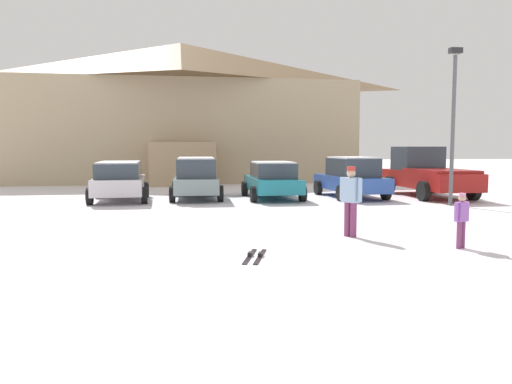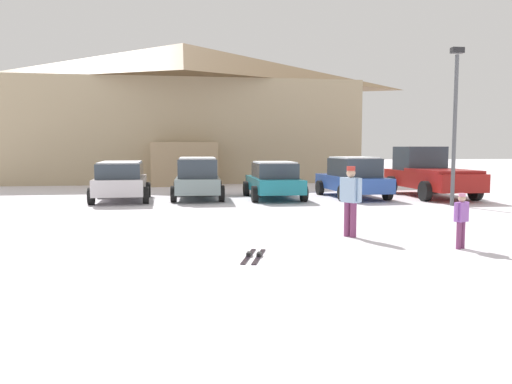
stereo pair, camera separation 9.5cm
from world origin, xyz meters
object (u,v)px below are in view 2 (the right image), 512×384
Objects in this scene: skier_child_in_purple_jacket at (461,217)px; pair_of_skis at (254,256)px; parked_grey_wagon at (198,177)px; parked_blue_hatchback at (353,177)px; parked_silver_wagon at (121,179)px; skier_adult_in_blue_parka at (351,197)px; parked_teal_hatchback at (274,180)px; lamp_post at (455,118)px; pickup_truck at (428,173)px; ski_lodge at (184,111)px.

skier_child_in_purple_jacket reaches higher than pair_of_skis.
parked_blue_hatchback reaches higher than parked_grey_wagon.
parked_silver_wagon is 0.99× the size of parked_grey_wagon.
pair_of_skis is at bearing -116.39° from parked_blue_hatchback.
skier_adult_in_blue_parka is (6.58, -8.88, 0.09)m from parked_silver_wagon.
skier_child_in_purple_jacket is (2.31, -10.61, -0.13)m from parked_teal_hatchback.
skier_adult_in_blue_parka is at bearing -107.95° from parked_blue_hatchback.
parked_grey_wagon is at bearing 8.31° from parked_silver_wagon.
parked_grey_wagon is 9.98m from skier_adult_in_blue_parka.
lamp_post reaches higher than skier_adult_in_blue_parka.
skier_adult_in_blue_parka is 3.28m from pair_of_skis.
pair_of_skis is at bearing -136.72° from lamp_post.
pickup_truck is (6.78, 0.21, 0.21)m from parked_teal_hatchback.
skier_child_in_purple_jacket is 2.49m from skier_adult_in_blue_parka.
parked_teal_hatchback is 11.10m from pair_of_skis.
ski_lodge is 19.28m from lamp_post.
skier_adult_in_blue_parka reaches higher than parked_teal_hatchback.
lamp_post reaches higher than parked_grey_wagon.
ski_lodge is 13.35m from parked_grey_wagon.
ski_lodge reaches higher than lamp_post.
parked_grey_wagon is at bearing -86.14° from ski_lodge.
skier_adult_in_blue_parka is at bearing -134.35° from lamp_post.
parked_teal_hatchback is at bearing -73.17° from ski_lodge.
parked_silver_wagon reaches higher than skier_child_in_purple_jacket.
parked_blue_hatchback is at bearing 72.05° from skier_adult_in_blue_parka.
skier_child_in_purple_jacket is (-1.07, -10.69, -0.20)m from parked_blue_hatchback.
parked_teal_hatchback is at bearing -178.25° from pickup_truck.
pair_of_skis is (-2.50, -1.90, -0.92)m from skier_adult_in_blue_parka.
parked_grey_wagon is (0.86, -12.83, -3.60)m from ski_lodge.
parked_blue_hatchback is 3.38× the size of pair_of_skis.
pickup_truck is at bearing 78.25° from lamp_post.
pair_of_skis is (1.06, -11.22, -0.89)m from parked_grey_wagon.
ski_lodge is at bearing 94.58° from pair_of_skis.
skier_adult_in_blue_parka is (0.45, -8.97, 0.16)m from parked_teal_hatchback.
parked_blue_hatchback is 0.83× the size of lamp_post.
skier_child_in_purple_jacket is at bearing -77.75° from parked_teal_hatchback.
pair_of_skis is at bearing -100.71° from parked_teal_hatchback.
parked_blue_hatchback is (7.36, -13.09, -3.65)m from ski_lodge.
pickup_truck is 11.71m from skier_child_in_purple_jacket.
parked_silver_wagon is at bearing -178.95° from parked_blue_hatchback.
skier_adult_in_blue_parka reaches higher than parked_silver_wagon.
ski_lodge is at bearing 119.35° from parked_blue_hatchback.
parked_blue_hatchback is at bearing 84.26° from skier_child_in_purple_jacket.
skier_adult_in_blue_parka is 8.34m from lamp_post.
parked_silver_wagon is at bearing 110.70° from pair_of_skis.
ski_lodge reaches higher than parked_blue_hatchback.
parked_blue_hatchback is (6.50, -0.27, -0.06)m from parked_grey_wagon.
pickup_truck is at bearing -50.29° from ski_lodge.
parked_teal_hatchback is at bearing 102.25° from skier_child_in_purple_jacket.
parked_teal_hatchback is 7.27m from lamp_post.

